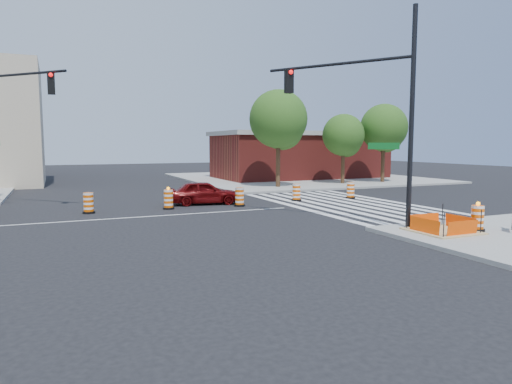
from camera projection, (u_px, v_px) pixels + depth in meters
ground at (153, 216)px, 21.59m from camera, size 120.00×120.00×0.00m
sidewalk_ne at (299, 178)px, 45.19m from camera, size 22.00×22.00×0.15m
crosswalk_east at (346, 204)px, 25.99m from camera, size 6.75×13.50×0.01m
lane_centerline at (153, 216)px, 21.59m from camera, size 14.00×0.12×0.01m
excavation_pit at (443, 230)px, 16.99m from camera, size 2.20×2.20×0.90m
brick_storefront at (299, 155)px, 44.95m from camera, size 16.50×8.50×4.60m
red_coupe at (204, 192)px, 25.83m from camera, size 4.16×2.19×1.35m
signal_pole_se at (367, 100)px, 18.37m from camera, size 3.59×5.47×8.48m
pit_drum at (477, 219)px, 17.08m from camera, size 0.57×0.57×1.11m
tree_north_c at (279, 122)px, 34.56m from camera, size 4.42×4.42×7.51m
tree_north_d at (344, 137)px, 37.82m from camera, size 3.48×3.47×5.90m
tree_north_e at (384, 130)px, 39.13m from camera, size 4.02×4.02×6.84m
median_drum_2 at (89, 204)px, 22.46m from camera, size 0.60×0.60×1.02m
median_drum_3 at (168, 200)px, 23.91m from camera, size 0.60×0.60×1.18m
median_drum_4 at (240, 198)px, 25.03m from camera, size 0.60×0.60×1.02m
median_drum_5 at (296, 193)px, 27.37m from camera, size 0.60×0.60×1.02m
median_drum_6 at (351, 191)px, 28.59m from camera, size 0.60×0.60×1.02m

